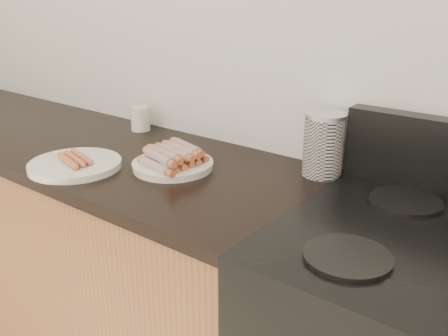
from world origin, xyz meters
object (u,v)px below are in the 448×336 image
Objects in this scene: side_plate at (75,165)px; canister at (324,144)px; main_plate at (173,166)px; mug at (140,119)px.

canister reaches higher than side_plate.
main_plate is 0.45m from mug.
side_plate is 0.44m from mug.
canister is at bearing 31.28° from main_plate.
side_plate is at bearing -146.61° from canister.
canister reaches higher than main_plate.
main_plate is at bearing -30.96° from mug.
canister is at bearing 0.00° from mug.
side_plate reaches higher than main_plate.
mug is (-0.39, 0.23, 0.04)m from main_plate.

